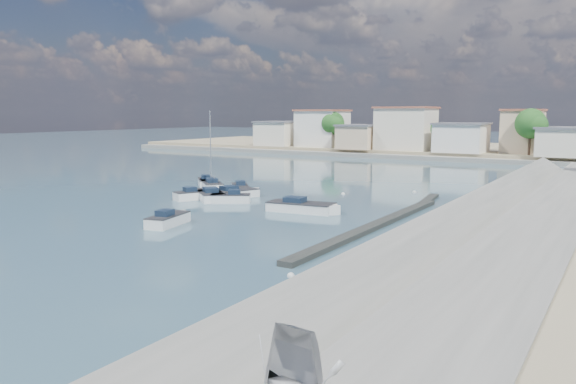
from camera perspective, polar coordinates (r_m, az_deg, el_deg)
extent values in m
plane|color=#325365|center=(73.08, 12.97, 1.11)|extent=(400.00, 400.00, 0.00)
cube|color=slate|center=(42.74, 24.90, -3.06)|extent=(5.00, 90.00, 1.80)
cube|color=slate|center=(43.43, 19.20, -2.59)|extent=(4.17, 90.00, 2.86)
cube|color=slate|center=(35.01, 15.68, -5.77)|extent=(5.31, 3.50, 1.94)
cube|color=black|center=(42.85, 8.89, -3.36)|extent=(1.00, 26.00, 0.35)
cube|color=black|center=(55.99, 13.99, -0.85)|extent=(2.00, 8.05, 0.30)
cube|color=gray|center=(123.24, 20.81, 3.87)|extent=(160.00, 40.00, 1.40)
cube|color=slate|center=(102.76, 18.56, 3.07)|extent=(160.00, 2.50, 0.80)
cube|color=#ECDFC6|center=(124.55, -1.00, 5.91)|extent=(8.00, 8.00, 5.00)
cube|color=#595960|center=(124.47, -1.00, 7.14)|extent=(8.48, 8.48, 0.35)
cube|color=white|center=(121.17, 3.52, 6.42)|extent=(9.00, 9.00, 7.50)
cube|color=#99513D|center=(121.12, 3.54, 8.28)|extent=(9.54, 9.54, 0.35)
cube|color=beige|center=(114.10, 7.25, 5.52)|extent=(7.00, 8.00, 4.50)
cube|color=#595960|center=(114.02, 7.28, 6.74)|extent=(7.42, 8.48, 0.35)
cube|color=#ECDFC6|center=(112.50, 11.90, 6.27)|extent=(10.00, 9.00, 8.00)
cube|color=#99513D|center=(112.46, 11.96, 8.39)|extent=(10.60, 9.54, 0.35)
cube|color=white|center=(108.35, 17.19, 5.23)|extent=(8.50, 8.50, 5.00)
cube|color=#595960|center=(108.26, 17.25, 6.64)|extent=(9.01, 9.01, 0.35)
cube|color=beige|center=(109.20, 22.72, 5.64)|extent=(6.50, 7.50, 7.50)
cube|color=#99513D|center=(109.14, 22.84, 7.70)|extent=(6.89, 7.95, 0.35)
cube|color=#ECDFC6|center=(104.30, 26.68, 4.50)|extent=(9.50, 9.00, 4.50)
cube|color=#595960|center=(104.22, 26.76, 5.83)|extent=(10.07, 9.54, 0.35)
cylinder|color=#38281E|center=(116.73, 4.56, 5.34)|extent=(0.44, 0.44, 3.38)
sphere|color=#23561C|center=(116.62, 4.57, 6.98)|extent=(4.80, 4.80, 4.80)
sphere|color=#23561C|center=(115.69, 4.84, 6.85)|extent=(3.60, 3.60, 3.60)
sphere|color=#23561C|center=(117.37, 4.35, 7.06)|extent=(3.30, 3.30, 3.30)
cylinder|color=#38281E|center=(112.57, 13.47, 4.93)|extent=(0.44, 0.44, 2.93)
sphere|color=#23561C|center=(112.46, 13.52, 6.40)|extent=(4.16, 4.16, 4.16)
sphere|color=#23561C|center=(111.73, 13.82, 6.28)|extent=(3.12, 3.12, 3.12)
sphere|color=#23561C|center=(113.03, 13.27, 6.48)|extent=(2.86, 2.86, 2.86)
cylinder|color=#38281E|center=(104.04, 23.32, 4.44)|extent=(0.44, 0.44, 3.60)
sphere|color=#23561C|center=(103.91, 23.42, 6.40)|extent=(5.12, 5.12, 5.12)
sphere|color=#23561C|center=(103.15, 23.89, 6.23)|extent=(3.84, 3.84, 3.84)
sphere|color=#23561C|center=(104.50, 23.03, 6.51)|extent=(3.52, 3.52, 3.52)
cube|color=white|center=(44.10, -12.09, -2.95)|extent=(2.49, 4.42, 1.00)
cube|color=white|center=(45.61, -10.93, -2.56)|extent=(1.59, 1.59, 1.00)
cube|color=#262628|center=(44.01, -12.11, -2.31)|extent=(2.52, 4.43, 0.08)
cube|color=#172437|center=(43.61, -12.41, -2.10)|extent=(1.26, 1.44, 0.48)
cube|color=white|center=(56.77, -9.56, -0.45)|extent=(3.04, 4.15, 1.00)
cube|color=white|center=(57.44, -8.06, -0.31)|extent=(1.41, 1.41, 1.00)
cube|color=#262628|center=(56.70, -9.57, 0.05)|extent=(3.07, 4.16, 0.08)
cube|color=#172437|center=(56.51, -9.93, 0.26)|extent=(1.36, 1.46, 0.48)
cube|color=white|center=(56.47, -7.97, -0.46)|extent=(5.71, 5.22, 1.00)
cube|color=white|center=(58.83, -8.43, -0.12)|extent=(1.66, 1.66, 1.00)
cube|color=#262628|center=(56.40, -7.98, 0.05)|extent=(5.74, 5.25, 0.08)
cube|color=#172437|center=(55.82, -7.88, 0.21)|extent=(2.15, 2.10, 0.48)
cube|color=white|center=(54.20, -5.86, -0.78)|extent=(3.99, 3.29, 1.00)
cube|color=white|center=(54.37, -7.53, -0.78)|extent=(1.30, 1.30, 1.00)
cube|color=#262628|center=(54.12, -5.86, -0.25)|extent=(4.01, 3.31, 0.08)
cube|color=#172437|center=(54.05, -5.47, 0.00)|extent=(1.46, 1.40, 0.48)
cube|color=white|center=(57.24, -5.58, -0.30)|extent=(3.68, 5.56, 1.00)
cube|color=white|center=(58.46, -3.75, -0.11)|extent=(1.93, 1.93, 1.00)
cube|color=#262628|center=(57.17, -5.58, 0.19)|extent=(3.72, 5.58, 0.08)
cube|color=#172437|center=(56.86, -6.02, 0.39)|extent=(1.72, 1.89, 0.48)
cube|color=white|center=(61.35, -4.88, 0.27)|extent=(3.77, 3.96, 1.00)
cube|color=white|center=(63.00, -5.01, 0.47)|extent=(1.17, 1.17, 1.00)
cube|color=#262628|center=(61.28, -4.88, 0.73)|extent=(3.79, 3.98, 0.08)
cube|color=#172437|center=(60.87, -4.85, 0.91)|extent=(1.50, 1.52, 0.48)
cube|color=white|center=(66.89, -8.34, 0.86)|extent=(4.15, 4.22, 1.00)
cube|color=white|center=(65.06, -8.23, 0.66)|extent=(1.17, 1.17, 1.00)
cube|color=#262628|center=(66.83, -8.35, 1.28)|extent=(4.17, 4.24, 0.08)
cube|color=#172437|center=(67.23, -8.38, 1.53)|extent=(1.62, 1.62, 0.48)
cube|color=white|center=(49.02, 1.33, -1.67)|extent=(6.06, 2.99, 1.00)
cube|color=white|center=(48.11, 4.07, -1.88)|extent=(2.27, 2.27, 1.00)
cube|color=#262628|center=(48.94, 1.33, -1.10)|extent=(6.07, 3.03, 0.08)
cube|color=#172437|center=(49.13, 0.71, -0.78)|extent=(1.91, 1.62, 0.48)
cube|color=white|center=(64.30, -7.81, 0.58)|extent=(5.44, 5.11, 1.00)
cube|color=white|center=(66.72, -8.14, 0.85)|extent=(1.40, 1.40, 1.00)
cube|color=#262628|center=(64.24, -7.82, 1.02)|extent=(5.46, 5.14, 0.08)
cube|color=#172437|center=(63.66, -7.74, 1.18)|extent=(2.03, 1.98, 0.48)
cylinder|color=silver|center=(63.88, -7.89, 4.59)|extent=(0.12, 0.12, 8.00)
cylinder|color=silver|center=(62.98, -7.66, 1.53)|extent=(1.85, 1.65, 0.08)
sphere|color=silver|center=(29.64, 4.69, -8.71)|extent=(0.40, 0.40, 0.40)
sphere|color=silver|center=(49.42, 0.99, -1.89)|extent=(0.40, 0.40, 0.40)
sphere|color=silver|center=(29.89, 0.29, -8.54)|extent=(0.40, 0.40, 0.40)
sphere|color=silver|center=(51.64, 19.88, -1.94)|extent=(0.40, 0.40, 0.40)
sphere|color=silver|center=(59.53, 5.62, -0.22)|extent=(0.40, 0.40, 0.40)
sphere|color=silver|center=(62.15, 12.72, -0.03)|extent=(0.40, 0.40, 0.40)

